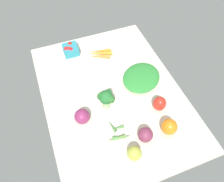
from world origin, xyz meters
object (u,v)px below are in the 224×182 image
(carrot_bunch, at_px, (100,54))
(leafy_greens_clump, at_px, (141,77))
(heirloom_tomato_green, at_px, (134,153))
(berry_basket, at_px, (70,49))
(bell_pepper_orange, at_px, (169,127))
(broccoli_head, at_px, (106,98))
(red_onion_near_basket, at_px, (82,116))
(okra_pile, at_px, (118,134))
(red_onion_center, at_px, (145,135))
(bell_pepper_red, at_px, (159,103))

(carrot_bunch, bearing_deg, leafy_greens_clump, 29.43)
(heirloom_tomato_green, distance_m, berry_basket, 0.78)
(carrot_bunch, bearing_deg, bell_pepper_orange, 12.81)
(broccoli_head, bearing_deg, berry_basket, -170.59)
(leafy_greens_clump, height_order, heirloom_tomato_green, heirloom_tomato_green)
(red_onion_near_basket, bearing_deg, carrot_bunch, 150.39)
(okra_pile, bearing_deg, carrot_bunch, 169.77)
(leafy_greens_clump, bearing_deg, red_onion_near_basket, -70.71)
(red_onion_near_basket, relative_size, leafy_greens_clump, 0.33)
(okra_pile, height_order, berry_basket, berry_basket)
(bell_pepper_orange, relative_size, carrot_bunch, 0.56)
(okra_pile, distance_m, berry_basket, 0.65)
(carrot_bunch, relative_size, red_onion_center, 2.09)
(carrot_bunch, distance_m, red_onion_center, 0.62)
(bell_pepper_orange, xyz_separation_m, leafy_greens_clump, (-0.35, 0.02, -0.02))
(okra_pile, height_order, carrot_bunch, carrot_bunch)
(carrot_bunch, relative_size, berry_basket, 1.70)
(heirloom_tomato_green, bearing_deg, leafy_greens_clump, 150.74)
(heirloom_tomato_green, bearing_deg, broccoli_head, -175.08)
(bell_pepper_orange, height_order, carrot_bunch, bell_pepper_orange)
(leafy_greens_clump, distance_m, red_onion_center, 0.37)
(leafy_greens_clump, bearing_deg, bell_pepper_red, 1.20)
(bell_pepper_orange, bearing_deg, bell_pepper_red, 171.71)
(bell_pepper_orange, height_order, leafy_greens_clump, bell_pepper_orange)
(berry_basket, bearing_deg, okra_pile, 6.23)
(carrot_bunch, distance_m, berry_basket, 0.19)
(bell_pepper_orange, height_order, heirloom_tomato_green, bell_pepper_orange)
(leafy_greens_clump, distance_m, bell_pepper_red, 0.21)
(bell_pepper_red, height_order, okra_pile, bell_pepper_red)
(bell_pepper_red, bearing_deg, carrot_bunch, -161.63)
(red_onion_center, bearing_deg, heirloom_tomato_green, -53.67)
(red_onion_near_basket, distance_m, berry_basket, 0.51)
(leafy_greens_clump, height_order, berry_basket, berry_basket)
(broccoli_head, relative_size, bell_pepper_orange, 1.36)
(red_onion_near_basket, xyz_separation_m, berry_basket, (-0.51, 0.07, -0.01))
(okra_pile, distance_m, carrot_bunch, 0.57)
(bell_pepper_orange, distance_m, carrot_bunch, 0.65)
(red_onion_center, bearing_deg, bell_pepper_red, 132.25)
(bell_pepper_red, bearing_deg, okra_pile, -75.04)
(red_onion_near_basket, height_order, bell_pepper_orange, bell_pepper_orange)
(okra_pile, bearing_deg, broccoli_head, 177.93)
(broccoli_head, distance_m, red_onion_center, 0.27)
(red_onion_center, bearing_deg, carrot_bunch, -178.41)
(leafy_greens_clump, xyz_separation_m, okra_pile, (0.28, -0.26, -0.02))
(leafy_greens_clump, height_order, carrot_bunch, leafy_greens_clump)
(broccoli_head, relative_size, carrot_bunch, 0.76)
(bell_pepper_red, distance_m, carrot_bunch, 0.52)
(bell_pepper_orange, xyz_separation_m, bell_pepper_red, (-0.14, 0.02, -0.00))
(red_onion_near_basket, bearing_deg, heirloom_tomato_green, 32.64)
(broccoli_head, relative_size, red_onion_center, 1.59)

